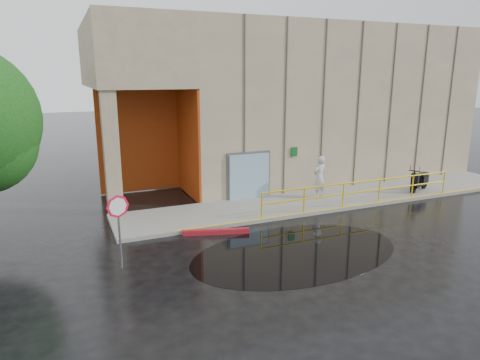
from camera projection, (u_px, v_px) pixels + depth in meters
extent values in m
plane|color=black|center=(317.00, 249.00, 14.03)|extent=(120.00, 120.00, 0.00)
cube|color=gray|center=(337.00, 198.00, 19.55)|extent=(20.00, 3.00, 0.15)
cube|color=gray|center=(304.00, 102.00, 25.18)|extent=(16.00, 10.00, 8.00)
cube|color=gray|center=(128.00, 55.00, 20.80)|extent=(4.00, 10.00, 3.00)
cube|color=gray|center=(112.00, 154.00, 17.04)|extent=(0.60, 0.60, 5.00)
cube|color=#AA370F|center=(138.00, 141.00, 20.42)|extent=(3.80, 0.15, 4.90)
cube|color=#AA370F|center=(188.00, 144.00, 19.59)|extent=(0.10, 3.50, 4.90)
cube|color=#8CB0BF|center=(249.00, 176.00, 19.09)|extent=(1.90, 0.10, 2.00)
cube|color=slate|center=(249.00, 176.00, 19.16)|extent=(2.10, 0.06, 2.20)
cube|color=#0C551E|center=(294.00, 152.00, 19.78)|extent=(0.32, 0.04, 0.42)
cylinder|color=gold|center=(362.00, 182.00, 18.18)|extent=(9.50, 0.06, 0.06)
cylinder|color=gold|center=(362.00, 192.00, 18.28)|extent=(9.50, 0.06, 0.06)
imported|color=#B9B8BD|center=(319.00, 177.00, 19.18)|extent=(0.80, 0.63, 1.91)
cylinder|color=black|center=(413.00, 188.00, 20.05)|extent=(0.49, 0.27, 0.49)
cylinder|color=black|center=(424.00, 184.00, 20.88)|extent=(0.49, 0.27, 0.49)
cylinder|color=slate|center=(120.00, 237.00, 12.42)|extent=(0.06, 0.06, 1.97)
cylinder|color=red|center=(118.00, 206.00, 12.17)|extent=(0.66, 0.25, 0.68)
cylinder|color=white|center=(118.00, 207.00, 12.15)|extent=(0.51, 0.18, 0.54)
cube|color=maroon|center=(216.00, 232.00, 15.33)|extent=(2.35, 0.84, 0.18)
cube|color=black|center=(297.00, 252.00, 13.78)|extent=(7.52, 4.98, 0.01)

